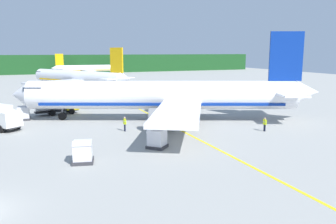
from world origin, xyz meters
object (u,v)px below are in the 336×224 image
Objects in this scene: cargo_container_mid at (157,139)px; service_truck_fuel at (58,105)px; crew_loader_left at (125,123)px; airliner_mid_apron at (78,78)px; cargo_container_far at (83,152)px; crew_marshaller at (265,123)px; airliner_foreground at (166,96)px; cargo_container_near at (24,113)px; airliner_far_taxiway at (88,68)px.

service_truck_fuel is at bearing 108.16° from cargo_container_mid.
airliner_mid_apron is at bearing 88.51° from crew_loader_left.
airliner_mid_apron is at bearing 89.79° from cargo_container_mid.
cargo_container_far reaches higher than crew_marshaller.
cargo_container_mid is (7.41, -22.57, -0.46)m from service_truck_fuel.
airliner_foreground is 22.89× the size of crew_loader_left.
cargo_container_mid is (-0.21, -56.49, -1.95)m from airliner_mid_apron.
cargo_container_near is (-12.34, -36.64, -1.96)m from airliner_mid_apron.
crew_marshaller is (14.23, 1.76, 0.02)m from cargo_container_mid.
airliner_far_taxiway is at bearing 80.45° from cargo_container_far.
crew_marshaller is at bearing -43.88° from service_truck_fuel.
service_truck_fuel is at bearing 90.06° from cargo_container_far.
airliner_mid_apron is 56.52m from cargo_container_mid.
cargo_container_mid reaches higher than crew_marshaller.
airliner_mid_apron is at bearing 97.39° from airliner_foreground.
airliner_foreground reaches higher than cargo_container_mid.
airliner_mid_apron is 13.06× the size of cargo_container_mid.
cargo_container_near is 22.24m from cargo_container_far.
crew_marshaller is at bearing -51.74° from airliner_foreground.
crew_marshaller is (21.61, 3.63, 0.01)m from cargo_container_far.
service_truck_fuel is at bearing -102.65° from airliner_mid_apron.
crew_marshaller is 0.94× the size of crew_loader_left.
cargo_container_near is 16.22m from crew_loader_left.
cargo_container_near is 1.20× the size of crew_marshaller.
service_truck_fuel is 3.95× the size of crew_marshaller.
cargo_container_mid is 1.40× the size of crew_loader_left.
cargo_container_near is at bearing 133.10° from crew_loader_left.
airliner_far_taxiway reaches higher than cargo_container_far.
airliner_mid_apron reaches higher than cargo_container_mid.
cargo_container_far is 1.28× the size of crew_marshaller.
airliner_mid_apron is at bearing 77.35° from service_truck_fuel.
airliner_mid_apron reaches higher than airliner_far_taxiway.
airliner_far_taxiway is 104.51m from crew_loader_left.
cargo_container_far reaches higher than crew_loader_left.
service_truck_fuel reaches higher than cargo_container_near.
cargo_container_far is (-13.32, -14.15, -2.44)m from airliner_foreground.
cargo_container_mid is at bearing -58.56° from cargo_container_near.
airliner_mid_apron is 4.95× the size of service_truck_fuel.
cargo_container_near is 1.13× the size of crew_loader_left.
airliner_far_taxiway is 11.96× the size of cargo_container_mid.
airliner_foreground is 16.29× the size of cargo_container_mid.
airliner_far_taxiway is 110.00m from crew_marshaller.
cargo_container_mid is at bearing -82.51° from crew_loader_left.
airliner_foreground is 99.62m from airliner_far_taxiway.
airliner_mid_apron reaches higher than cargo_container_far.
airliner_far_taxiway reaches higher than crew_marshaller.
airliner_mid_apron reaches higher than crew_marshaller.
cargo_container_far is at bearing -170.45° from crew_marshaller.
airliner_mid_apron is 38.71m from cargo_container_near.
airliner_foreground reaches higher than cargo_container_near.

